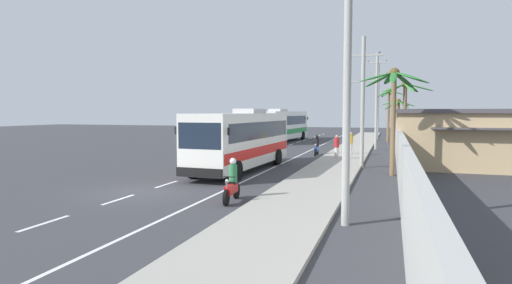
{
  "coord_description": "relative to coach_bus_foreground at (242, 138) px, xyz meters",
  "views": [
    {
      "loc": [
        10.14,
        -15.27,
        3.43
      ],
      "look_at": [
        2.66,
        7.62,
        1.7
      ],
      "focal_mm": 29.19,
      "sensor_mm": 36.0,
      "label": 1
    }
  ],
  "objects": [
    {
      "name": "coach_bus_far_lane",
      "position": [
        -3.78,
        24.08,
        0.09
      ],
      "size": [
        3.6,
        12.66,
        3.8
      ],
      "color": "white",
      "rests_on": "ground"
    },
    {
      "name": "boundary_wall",
      "position": [
        8.81,
        6.36,
        -0.71
      ],
      "size": [
        0.24,
        60.0,
        2.36
      ],
      "primitive_type": "cube",
      "color": "#B2B2AD",
      "rests_on": "ground"
    },
    {
      "name": "palm_fourth",
      "position": [
        8.95,
        24.03,
        1.55
      ],
      "size": [
        3.48,
        3.39,
        4.89
      ],
      "color": "brown",
      "rests_on": "ground"
    },
    {
      "name": "motorcycle_trailing",
      "position": [
        2.71,
        9.86,
        -1.24
      ],
      "size": [
        0.56,
        1.96,
        1.62
      ],
      "color": "black",
      "rests_on": "ground"
    },
    {
      "name": "utility_pole_mid",
      "position": [
        6.63,
        3.35,
        2.32
      ],
      "size": [
        2.36,
        0.24,
        8.02
      ],
      "color": "#9E9E99",
      "rests_on": "ground"
    },
    {
      "name": "pedestrian_midwalk",
      "position": [
        5.3,
        10.46,
        -0.85
      ],
      "size": [
        0.36,
        0.36,
        1.73
      ],
      "rotation": [
        0.0,
        0.0,
        5.43
      ],
      "color": "beige",
      "rests_on": "sidewalk_kerb"
    },
    {
      "name": "palm_nearest",
      "position": [
        7.96,
        27.26,
        2.54
      ],
      "size": [
        3.34,
        3.17,
        6.16
      ],
      "color": "brown",
      "rests_on": "ground"
    },
    {
      "name": "palm_third",
      "position": [
        8.42,
        0.57,
        2.56
      ],
      "size": [
        3.6,
        3.58,
        5.79
      ],
      "color": "brown",
      "rests_on": "ground"
    },
    {
      "name": "utility_pole_far",
      "position": [
        6.86,
        16.98,
        2.84
      ],
      "size": [
        3.78,
        0.24,
        8.88
      ],
      "color": "#9E9E99",
      "rests_on": "ground"
    },
    {
      "name": "motorcycle_beside_bus",
      "position": [
        2.58,
        -8.22,
        -1.22
      ],
      "size": [
        0.56,
        1.96,
        1.67
      ],
      "color": "black",
      "rests_on": "ground"
    },
    {
      "name": "utility_pole_distant",
      "position": [
        6.61,
        30.61,
        3.15
      ],
      "size": [
        3.51,
        0.24,
        9.42
      ],
      "color": "#9E9E99",
      "rests_on": "ground"
    },
    {
      "name": "roadside_building",
      "position": [
        14.66,
        6.62,
        -0.07
      ],
      "size": [
        12.66,
        8.97,
        3.61
      ],
      "color": "tan",
      "rests_on": "ground"
    },
    {
      "name": "pedestrian_near_kerb",
      "position": [
        4.69,
        6.57,
        -0.87
      ],
      "size": [
        0.36,
        0.36,
        1.69
      ],
      "rotation": [
        0.0,
        0.0,
        0.99
      ],
      "color": "beige",
      "rests_on": "sidewalk_kerb"
    },
    {
      "name": "sidewalk_kerb",
      "position": [
        5.01,
        2.36,
        -1.82
      ],
      "size": [
        3.2,
        90.0,
        0.14
      ],
      "primitive_type": "cube",
      "color": "#A8A399",
      "rests_on": "ground"
    },
    {
      "name": "coach_bus_foreground",
      "position": [
        0.0,
        0.0,
        0.0
      ],
      "size": [
        3.14,
        10.78,
        3.64
      ],
      "color": "silver",
      "rests_on": "ground"
    },
    {
      "name": "lane_markings",
      "position": [
        0.15,
        7.32,
        -1.89
      ],
      "size": [
        3.36,
        71.8,
        0.01
      ],
      "color": "white",
      "rests_on": "ground"
    },
    {
      "name": "ground_plane",
      "position": [
        -1.79,
        -7.64,
        -1.89
      ],
      "size": [
        160.0,
        160.0,
        0.0
      ],
      "primitive_type": "plane",
      "color": "#3A3A3F"
    },
    {
      "name": "palm_second",
      "position": [
        9.27,
        10.58,
        2.37
      ],
      "size": [
        3.86,
        3.9,
        5.83
      ],
      "color": "brown",
      "rests_on": "ground"
    },
    {
      "name": "utility_pole_nearest",
      "position": [
        7.06,
        -10.28,
        3.48
      ],
      "size": [
        2.23,
        0.24,
        10.37
      ],
      "color": "#9E9E99",
      "rests_on": "ground"
    }
  ]
}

